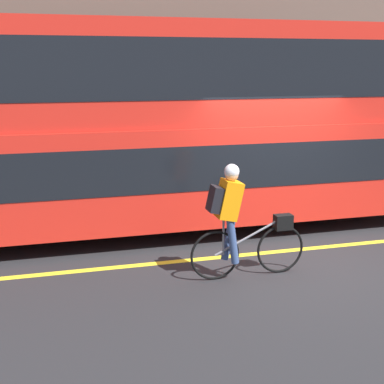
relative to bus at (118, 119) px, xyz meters
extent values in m
plane|color=#232326|center=(2.45, -2.04, -2.06)|extent=(80.00, 80.00, 0.00)
cube|color=yellow|center=(2.45, -1.84, -2.06)|extent=(50.00, 0.14, 0.01)
cube|color=#A8A399|center=(2.45, 2.98, -2.01)|extent=(60.00, 1.73, 0.12)
cube|color=brown|center=(2.45, 3.99, 1.43)|extent=(60.00, 0.30, 6.99)
cylinder|color=black|center=(3.58, 0.00, -1.56)|extent=(1.00, 0.30, 1.00)
cube|color=red|center=(0.00, 0.00, -0.91)|extent=(11.56, 2.59, 1.70)
cube|color=black|center=(0.00, 0.00, -0.71)|extent=(11.10, 2.61, 0.75)
cube|color=red|center=(0.00, 0.00, 0.80)|extent=(11.56, 2.49, 1.72)
cube|color=black|center=(0.00, 0.00, 0.88)|extent=(11.10, 2.51, 0.96)
torus|color=black|center=(1.97, -2.68, -1.70)|extent=(0.73, 0.04, 0.73)
torus|color=black|center=(0.96, -2.68, -1.70)|extent=(0.73, 0.04, 0.73)
cylinder|color=slate|center=(1.47, -2.68, -1.46)|extent=(1.02, 0.03, 0.50)
cylinder|color=slate|center=(1.09, -2.68, -1.43)|extent=(0.03, 0.03, 0.54)
cube|color=black|center=(2.00, -2.68, -1.28)|extent=(0.26, 0.16, 0.22)
cube|color=orange|center=(1.16, -2.68, -0.89)|extent=(0.37, 0.32, 0.58)
cube|color=black|center=(0.96, -2.68, -0.87)|extent=(0.21, 0.26, 0.38)
cylinder|color=#384C7A|center=(1.20, -2.59, -1.48)|extent=(0.22, 0.11, 0.66)
cylinder|color=#384C7A|center=(1.20, -2.77, -1.48)|extent=(0.20, 0.11, 0.66)
sphere|color=tan|center=(1.20, -2.68, -0.53)|extent=(0.19, 0.19, 0.19)
sphere|color=silver|center=(1.20, -2.68, -0.49)|extent=(0.21, 0.21, 0.21)
camera|label=1|loc=(-1.25, -9.53, 0.95)|focal=50.00mm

